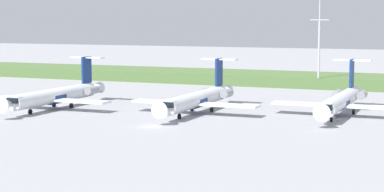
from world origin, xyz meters
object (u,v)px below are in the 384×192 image
regional_jet_third (198,99)px  regional_jet_fourth (341,100)px  regional_jet_second (57,95)px  antenna_mast (319,46)px

regional_jet_third → regional_jet_fourth: 24.45m
regional_jet_second → regional_jet_fourth: (49.42, 11.57, 0.00)m
regional_jet_fourth → regional_jet_second: bearing=-166.8°
antenna_mast → regional_jet_second: bearing=-125.4°
regional_jet_second → regional_jet_fourth: size_ratio=1.00×
regional_jet_third → antenna_mast: (10.96, 47.17, 7.69)m
regional_jet_third → regional_jet_fourth: bearing=16.1°
regional_jet_fourth → antenna_mast: bearing=107.2°
regional_jet_second → regional_jet_third: size_ratio=1.00×
regional_jet_third → regional_jet_fourth: same height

